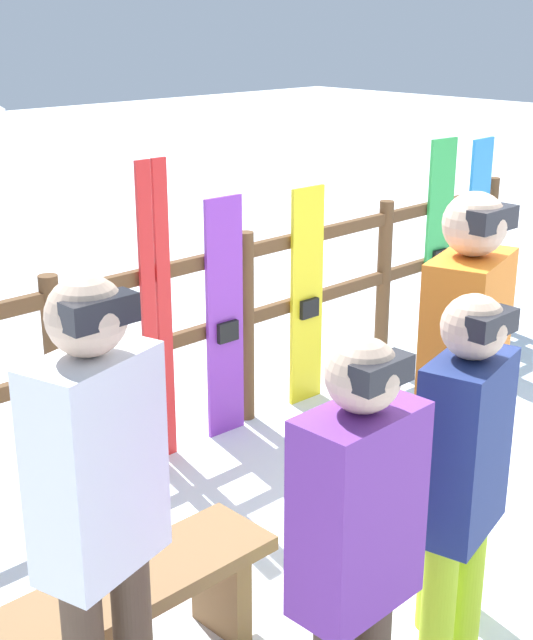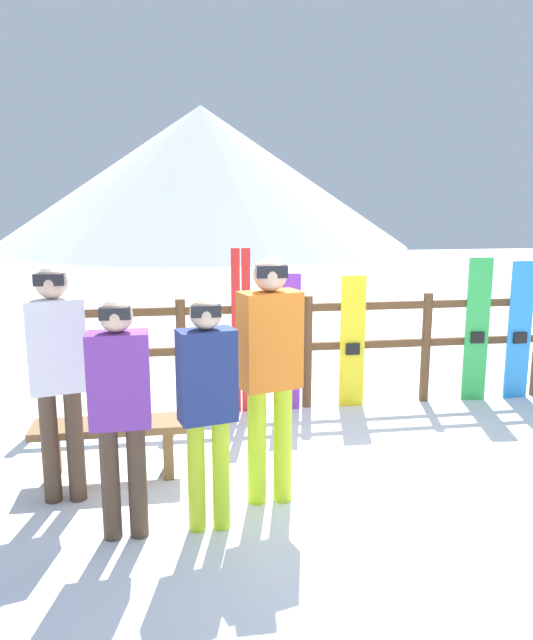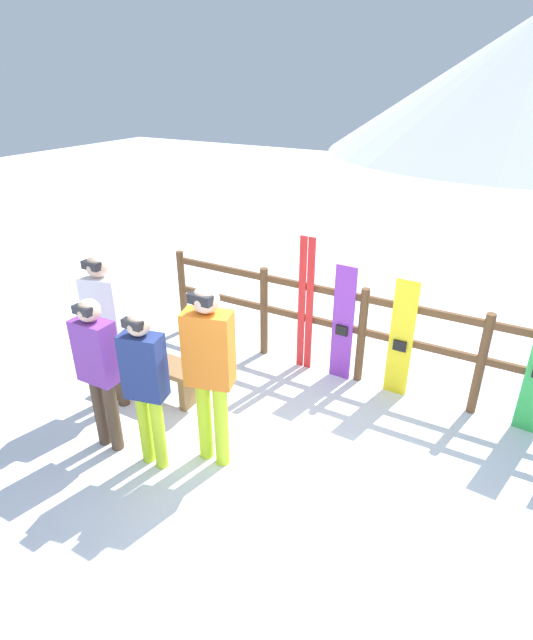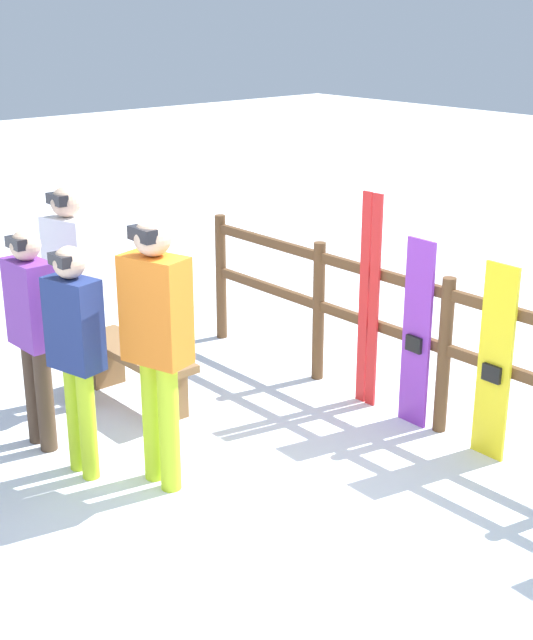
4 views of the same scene
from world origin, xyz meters
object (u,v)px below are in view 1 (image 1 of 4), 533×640
person_white (100,509)px  snowboard_purple (225,320)px  bench (128,609)px  snowboard_yellow (307,298)px  snowboard_blue (476,239)px  ski_pair_red (157,316)px  person_orange (463,383)px  person_navy (462,484)px  person_purple (356,554)px  snowboard_green (438,247)px

person_white → snowboard_purple: size_ratio=1.21×
snowboard_purple → bench: bearing=-140.9°
person_white → snowboard_yellow: (2.69, 1.73, -0.34)m
bench → snowboard_yellow: bearing=29.9°
person_white → snowboard_blue: (4.59, 1.73, -0.28)m
ski_pair_red → bench: bearing=-131.2°
bench → person_white: bearing=-130.9°
snowboard_yellow → snowboard_purple: bearing=180.0°
person_orange → snowboard_yellow: bearing=58.8°
bench → snowboard_purple: size_ratio=0.84×
ski_pair_red → snowboard_blue: ski_pair_red is taller
person_navy → snowboard_blue: 4.23m
person_white → person_purple: person_white is taller
ski_pair_red → snowboard_blue: bearing=-0.1°
snowboard_green → bench: bearing=-160.0°
person_orange → ski_pair_red: size_ratio=1.06×
person_navy → person_orange: (0.47, 0.33, 0.12)m
person_navy → snowboard_purple: (0.96, 2.29, -0.23)m
snowboard_purple → snowboard_yellow: 0.69m
person_purple → snowboard_yellow: person_purple is taller
ski_pair_red → snowboard_blue: (3.08, -0.00, -0.09)m
person_white → bench: bearing=49.1°
bench → snowboard_green: 4.05m
person_orange → snowboard_green: (2.59, 1.96, -0.28)m
snowboard_blue → bench: bearing=-162.2°
person_orange → snowboard_yellow: person_orange is taller
person_navy → ski_pair_red: 2.34m
person_orange → snowboard_yellow: (1.19, 1.96, -0.37)m
person_navy → snowboard_purple: person_navy is taller
person_purple → snowboard_blue: 4.72m
snowboard_yellow → snowboard_green: size_ratio=0.89×
ski_pair_red → snowboard_yellow: (1.18, -0.00, -0.15)m
person_orange → snowboard_green: bearing=37.2°
bench → person_purple: size_ratio=0.75×
bench → snowboard_yellow: 2.78m
bench → snowboard_green: size_ratio=0.77×
snowboard_green → person_orange: bearing=-142.8°
person_purple → person_white: bearing=129.4°
person_white → person_orange: bearing=-8.9°
person_purple → person_orange: bearing=18.8°
person_navy → snowboard_green: size_ratio=1.01×
snowboard_blue → ski_pair_red: bearing=179.9°
person_orange → snowboard_purple: 2.06m
snowboard_blue → person_purple: bearing=-150.7°
snowboard_green → ski_pair_red: bearing=179.9°
person_white → person_orange: person_orange is taller
bench → person_orange: size_ratio=0.67×
bench → snowboard_yellow: (2.39, 1.38, 0.37)m
snowboard_purple → person_orange: bearing=-104.2°
person_white → snowboard_purple: bearing=40.8°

